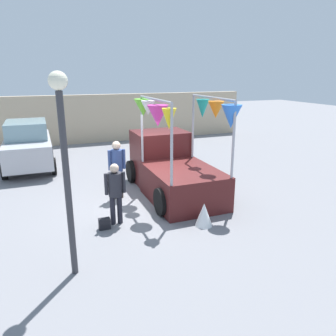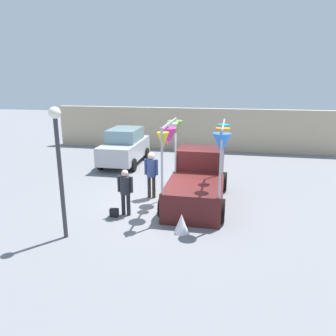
# 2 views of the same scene
# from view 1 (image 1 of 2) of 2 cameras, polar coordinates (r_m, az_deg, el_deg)

# --- Properties ---
(ground_plane) EXTENTS (60.00, 60.00, 0.00)m
(ground_plane) POSITION_cam_1_polar(r_m,az_deg,el_deg) (9.94, -4.10, -5.75)
(ground_plane) COLOR slate
(vendor_truck) EXTENTS (2.48, 4.12, 3.07)m
(vendor_truck) POSITION_cam_1_polar(r_m,az_deg,el_deg) (10.51, 0.45, 0.70)
(vendor_truck) COLOR #4C1919
(vendor_truck) RESTS_ON ground
(parked_car) EXTENTS (1.88, 4.00, 1.88)m
(parked_car) POSITION_cam_1_polar(r_m,az_deg,el_deg) (14.25, -23.19, 3.71)
(parked_car) COLOR #B7B7BC
(parked_car) RESTS_ON ground
(person_customer) EXTENTS (0.53, 0.34, 1.59)m
(person_customer) POSITION_cam_1_polar(r_m,az_deg,el_deg) (8.26, -9.18, -3.52)
(person_customer) COLOR black
(person_customer) RESTS_ON ground
(person_vendor) EXTENTS (0.53, 0.34, 1.78)m
(person_vendor) POSITION_cam_1_polar(r_m,az_deg,el_deg) (9.94, -8.87, 0.69)
(person_vendor) COLOR #2D2823
(person_vendor) RESTS_ON ground
(handbag) EXTENTS (0.28, 0.16, 0.28)m
(handbag) POSITION_cam_1_polar(r_m,az_deg,el_deg) (8.33, -11.00, -9.51)
(handbag) COLOR black
(handbag) RESTS_ON ground
(street_lamp) EXTENTS (0.32, 0.32, 3.75)m
(street_lamp) POSITION_cam_1_polar(r_m,az_deg,el_deg) (5.93, -17.66, 3.30)
(street_lamp) COLOR #333338
(street_lamp) RESTS_ON ground
(brick_boundary_wall) EXTENTS (18.00, 0.36, 2.60)m
(brick_boundary_wall) POSITION_cam_1_polar(r_m,az_deg,el_deg) (18.54, -13.00, 8.34)
(brick_boundary_wall) COLOR tan
(brick_boundary_wall) RESTS_ON ground
(folded_kite_bundle_white) EXTENTS (0.62, 0.62, 0.60)m
(folded_kite_bundle_white) POSITION_cam_1_polar(r_m,az_deg,el_deg) (8.33, 6.28, -8.05)
(folded_kite_bundle_white) COLOR white
(folded_kite_bundle_white) RESTS_ON ground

